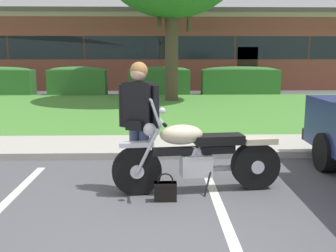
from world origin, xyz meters
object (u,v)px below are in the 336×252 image
at_px(hedge_center_left, 78,80).
at_px(hedge_right, 240,80).
at_px(hedge_center_right, 159,80).
at_px(brick_building, 159,50).
at_px(handbag, 165,190).
at_px(rider_person, 139,117).
at_px(motorcycle, 203,155).

height_order(hedge_center_left, hedge_right, same).
distance_m(hedge_center_right, brick_building, 6.51).
xyz_separation_m(handbag, hedge_center_left, (-3.51, 12.65, 0.51)).
bearing_deg(rider_person, handbag, -52.05).
bearing_deg(handbag, motorcycle, 34.50).
relative_size(rider_person, handbag, 4.74).
height_order(rider_person, hedge_right, rider_person).
xyz_separation_m(hedge_center_left, hedge_center_right, (3.52, -0.00, 0.00)).
bearing_deg(hedge_right, hedge_center_right, -180.00).
bearing_deg(motorcycle, hedge_center_left, 108.11).
distance_m(hedge_center_left, hedge_right, 7.05).
bearing_deg(hedge_right, hedge_center_left, 180.00).
xyz_separation_m(rider_person, handbag, (0.34, -0.43, -0.85)).
relative_size(handbag, hedge_right, 0.11).
height_order(motorcycle, hedge_right, motorcycle).
bearing_deg(brick_building, rider_person, -91.21).
height_order(motorcycle, rider_person, rider_person).
height_order(handbag, hedge_center_right, hedge_center_right).
distance_m(handbag, brick_building, 19.12).
bearing_deg(hedge_center_right, hedge_center_left, 180.00).
distance_m(rider_person, handbag, 1.01).
relative_size(rider_person, hedge_center_right, 0.65).
xyz_separation_m(motorcycle, hedge_center_left, (-4.02, 12.30, 0.16)).
distance_m(motorcycle, brick_building, 18.74).
height_order(rider_person, hedge_center_left, rider_person).
height_order(motorcycle, brick_building, brick_building).
bearing_deg(motorcycle, handbag, -145.50).
height_order(handbag, hedge_right, hedge_right).
bearing_deg(handbag, hedge_center_left, 105.52).
distance_m(rider_person, hedge_center_right, 12.23).
bearing_deg(hedge_center_right, handbag, -90.05).
height_order(motorcycle, handbag, motorcycle).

